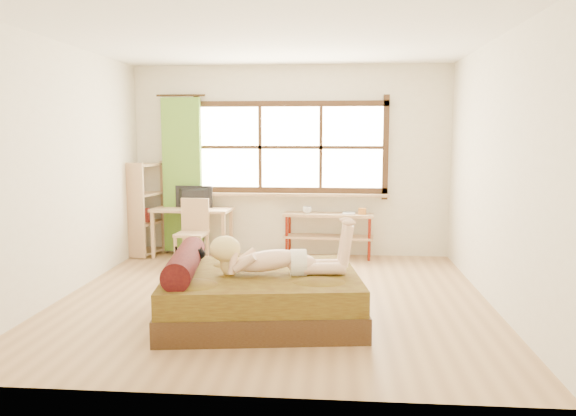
# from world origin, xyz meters

# --- Properties ---
(floor) EXTENTS (4.50, 4.50, 0.00)m
(floor) POSITION_xyz_m (0.00, 0.00, 0.00)
(floor) COLOR #9E754C
(floor) RESTS_ON ground
(ceiling) EXTENTS (4.50, 4.50, 0.00)m
(ceiling) POSITION_xyz_m (0.00, 0.00, 2.70)
(ceiling) COLOR white
(ceiling) RESTS_ON wall_back
(wall_back) EXTENTS (4.50, 0.00, 4.50)m
(wall_back) POSITION_xyz_m (0.00, 2.25, 1.35)
(wall_back) COLOR silver
(wall_back) RESTS_ON floor
(wall_front) EXTENTS (4.50, 0.00, 4.50)m
(wall_front) POSITION_xyz_m (0.00, -2.25, 1.35)
(wall_front) COLOR silver
(wall_front) RESTS_ON floor
(wall_left) EXTENTS (0.00, 4.50, 4.50)m
(wall_left) POSITION_xyz_m (-2.25, 0.00, 1.35)
(wall_left) COLOR silver
(wall_left) RESTS_ON floor
(wall_right) EXTENTS (0.00, 4.50, 4.50)m
(wall_right) POSITION_xyz_m (2.25, 0.00, 1.35)
(wall_right) COLOR silver
(wall_right) RESTS_ON floor
(window) EXTENTS (2.80, 0.16, 1.46)m
(window) POSITION_xyz_m (0.00, 2.22, 1.51)
(window) COLOR #FFEDBF
(window) RESTS_ON wall_back
(curtain) EXTENTS (0.55, 0.10, 2.20)m
(curtain) POSITION_xyz_m (-1.55, 2.13, 1.15)
(curtain) COLOR #4E7B21
(curtain) RESTS_ON wall_back
(bed) EXTENTS (1.99, 1.68, 0.69)m
(bed) POSITION_xyz_m (-0.08, -0.69, 0.25)
(bed) COLOR black
(bed) RESTS_ON floor
(woman) EXTENTS (1.31, 0.53, 0.54)m
(woman) POSITION_xyz_m (0.11, -0.73, 0.73)
(woman) COLOR beige
(woman) RESTS_ON bed
(kitten) EXTENTS (0.28, 0.14, 0.22)m
(kitten) POSITION_xyz_m (-0.76, -0.58, 0.56)
(kitten) COLOR black
(kitten) RESTS_ON bed
(desk) EXTENTS (1.15, 0.59, 0.70)m
(desk) POSITION_xyz_m (-1.37, 1.95, 0.60)
(desk) COLOR tan
(desk) RESTS_ON floor
(monitor) EXTENTS (0.54, 0.11, 0.31)m
(monitor) POSITION_xyz_m (-1.37, 2.00, 0.85)
(monitor) COLOR black
(monitor) RESTS_ON desk
(chair) EXTENTS (0.42, 0.42, 0.87)m
(chair) POSITION_xyz_m (-1.27, 1.58, 0.48)
(chair) COLOR tan
(chair) RESTS_ON floor
(pipe_shelf) EXTENTS (1.28, 0.42, 0.71)m
(pipe_shelf) POSITION_xyz_m (0.56, 2.07, 0.46)
(pipe_shelf) COLOR tan
(pipe_shelf) RESTS_ON floor
(cup) EXTENTS (0.13, 0.13, 0.10)m
(cup) POSITION_xyz_m (0.25, 2.07, 0.68)
(cup) COLOR gray
(cup) RESTS_ON pipe_shelf
(book) EXTENTS (0.19, 0.25, 0.02)m
(book) POSITION_xyz_m (0.75, 2.07, 0.64)
(book) COLOR gray
(book) RESTS_ON pipe_shelf
(bookshelf) EXTENTS (0.46, 0.64, 1.34)m
(bookshelf) POSITION_xyz_m (-2.08, 2.03, 0.68)
(bookshelf) COLOR tan
(bookshelf) RESTS_ON floor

